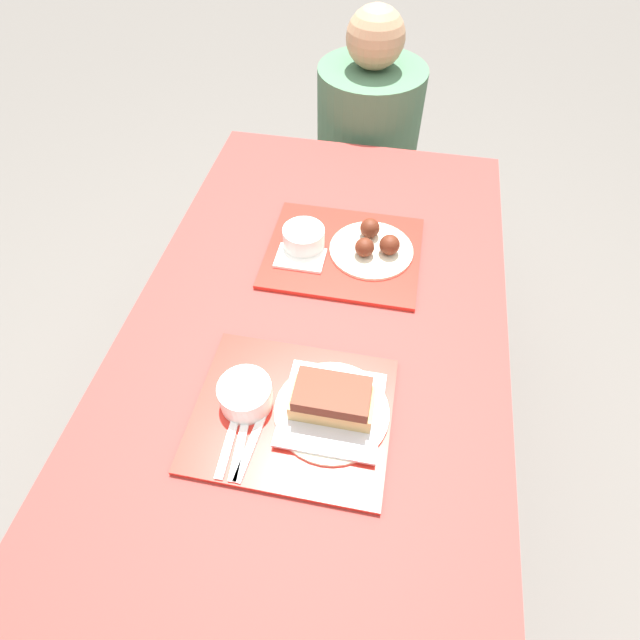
# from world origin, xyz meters

# --- Properties ---
(ground_plane) EXTENTS (12.00, 12.00, 0.00)m
(ground_plane) POSITION_xyz_m (0.00, 0.00, 0.00)
(ground_plane) COLOR #605B56
(picnic_table) EXTENTS (0.86, 1.51, 0.78)m
(picnic_table) POSITION_xyz_m (0.00, 0.00, 0.67)
(picnic_table) COLOR maroon
(picnic_table) RESTS_ON ground_plane
(picnic_bench_far) EXTENTS (0.82, 0.28, 0.44)m
(picnic_bench_far) POSITION_xyz_m (0.00, 0.97, 0.37)
(picnic_bench_far) COLOR maroon
(picnic_bench_far) RESTS_ON ground_plane
(tray_near) EXTENTS (0.39, 0.33, 0.01)m
(tray_near) POSITION_xyz_m (0.00, -0.23, 0.78)
(tray_near) COLOR red
(tray_near) RESTS_ON picnic_table
(tray_far) EXTENTS (0.39, 0.33, 0.01)m
(tray_far) POSITION_xyz_m (0.03, 0.24, 0.78)
(tray_far) COLOR red
(tray_far) RESTS_ON picnic_table
(bowl_coleslaw_near) EXTENTS (0.11, 0.11, 0.06)m
(bowl_coleslaw_near) POSITION_xyz_m (-0.09, -0.23, 0.82)
(bowl_coleslaw_near) COLOR white
(bowl_coleslaw_near) RESTS_ON tray_near
(brisket_sandwich_plate) EXTENTS (0.23, 0.23, 0.08)m
(brisket_sandwich_plate) POSITION_xyz_m (0.08, -0.22, 0.82)
(brisket_sandwich_plate) COLOR beige
(brisket_sandwich_plate) RESTS_ON tray_near
(plastic_fork_near) EXTENTS (0.03, 0.17, 0.00)m
(plastic_fork_near) POSITION_xyz_m (-0.08, -0.31, 0.79)
(plastic_fork_near) COLOR white
(plastic_fork_near) RESTS_ON tray_near
(plastic_knife_near) EXTENTS (0.03, 0.17, 0.00)m
(plastic_knife_near) POSITION_xyz_m (-0.06, -0.31, 0.79)
(plastic_knife_near) COLOR white
(plastic_knife_near) RESTS_ON tray_near
(plastic_spoon_near) EXTENTS (0.02, 0.17, 0.00)m
(plastic_spoon_near) POSITION_xyz_m (-0.10, -0.31, 0.79)
(plastic_spoon_near) COLOR white
(plastic_spoon_near) RESTS_ON tray_near
(condiment_packet) EXTENTS (0.04, 0.03, 0.01)m
(condiment_packet) POSITION_xyz_m (0.02, -0.16, 0.79)
(condiment_packet) COLOR #A59E93
(condiment_packet) RESTS_ON tray_near
(bowl_coleslaw_far) EXTENTS (0.11, 0.11, 0.06)m
(bowl_coleslaw_far) POSITION_xyz_m (-0.08, 0.24, 0.82)
(bowl_coleslaw_far) COLOR white
(bowl_coleslaw_far) RESTS_ON tray_far
(wings_plate_far) EXTENTS (0.21, 0.21, 0.06)m
(wings_plate_far) POSITION_xyz_m (0.10, 0.26, 0.81)
(wings_plate_far) COLOR beige
(wings_plate_far) RESTS_ON tray_far
(napkin_far) EXTENTS (0.12, 0.08, 0.01)m
(napkin_far) POSITION_xyz_m (-0.08, 0.19, 0.79)
(napkin_far) COLOR white
(napkin_far) RESTS_ON tray_far
(person_seated_across) EXTENTS (0.36, 0.36, 0.66)m
(person_seated_across) POSITION_xyz_m (0.00, 0.97, 0.71)
(person_seated_across) COLOR #477051
(person_seated_across) RESTS_ON picnic_bench_far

